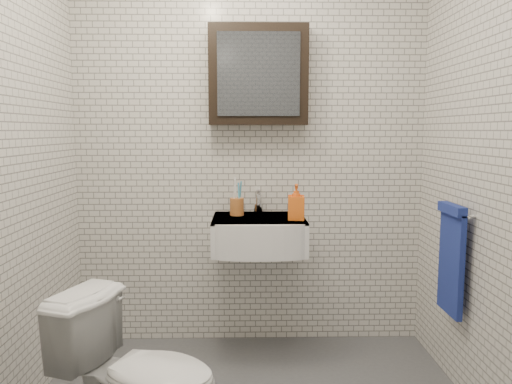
% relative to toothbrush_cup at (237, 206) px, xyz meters
% --- Properties ---
extents(room_shell, '(2.22, 2.02, 2.51)m').
position_rel_toothbrush_cup_xyz_m(room_shell, '(0.08, -0.86, 0.56)').
color(room_shell, silver).
rests_on(room_shell, ground).
extents(washbasin, '(0.55, 0.50, 0.20)m').
position_rel_toothbrush_cup_xyz_m(washbasin, '(0.13, -0.12, -0.15)').
color(washbasin, white).
rests_on(washbasin, room_shell).
extents(faucet, '(0.06, 0.20, 0.15)m').
position_rel_toothbrush_cup_xyz_m(faucet, '(0.13, 0.07, 0.01)').
color(faucet, silver).
rests_on(faucet, washbasin).
extents(mirror_cabinet, '(0.60, 0.15, 0.60)m').
position_rel_toothbrush_cup_xyz_m(mirror_cabinet, '(0.13, 0.07, 0.79)').
color(mirror_cabinet, black).
rests_on(mirror_cabinet, room_shell).
extents(towel_rail, '(0.09, 0.30, 0.58)m').
position_rel_toothbrush_cup_xyz_m(towel_rail, '(1.13, -0.51, -0.18)').
color(towel_rail, silver).
rests_on(towel_rail, room_shell).
extents(toothbrush_cup, '(0.10, 0.10, 0.23)m').
position_rel_toothbrush_cup_xyz_m(toothbrush_cup, '(0.00, 0.00, 0.00)').
color(toothbrush_cup, '#AC612B').
rests_on(toothbrush_cup, washbasin).
extents(soap_bottle, '(0.10, 0.10, 0.21)m').
position_rel_toothbrush_cup_xyz_m(soap_bottle, '(0.35, -0.16, 0.05)').
color(soap_bottle, orange).
rests_on(soap_bottle, washbasin).
extents(toilet, '(0.77, 0.60, 0.69)m').
position_rel_toothbrush_cup_xyz_m(toilet, '(-0.39, -1.05, -0.56)').
color(toilet, white).
rests_on(toilet, ground).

